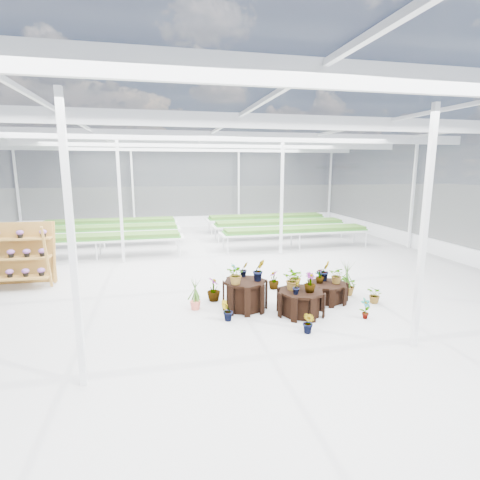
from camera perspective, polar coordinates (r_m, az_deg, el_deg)
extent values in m
plane|color=gray|center=(10.55, -2.39, -7.80)|extent=(24.00, 24.00, 0.00)
cylinder|color=black|center=(9.18, 0.77, -8.36)|extent=(1.17, 1.17, 0.71)
cylinder|color=black|center=(9.01, 9.22, -9.35)|extent=(1.25, 1.25, 0.58)
cylinder|color=black|center=(10.02, 13.08, -7.70)|extent=(1.25, 1.25, 0.47)
imported|color=#385F21|center=(9.12, -0.98, -4.77)|extent=(0.23, 0.26, 0.41)
imported|color=#385F21|center=(9.00, 2.90, -4.59)|extent=(0.33, 0.29, 0.54)
imported|color=#385F21|center=(9.35, 0.63, -4.47)|extent=(0.26, 0.23, 0.38)
imported|color=#385F21|center=(8.72, -0.54, -5.27)|extent=(0.57, 0.57, 0.48)
imported|color=#385F21|center=(8.86, 8.13, -5.99)|extent=(0.60, 0.59, 0.50)
imported|color=#385F21|center=(8.77, 10.62, -6.38)|extent=(0.33, 0.33, 0.46)
imported|color=#385F21|center=(9.13, 8.51, -5.61)|extent=(0.38, 0.43, 0.46)
imported|color=#385F21|center=(8.61, 8.58, -7.05)|extent=(0.24, 0.25, 0.35)
imported|color=#385F21|center=(9.85, 12.06, -5.35)|extent=(0.25, 0.25, 0.39)
imported|color=#385F21|center=(9.92, 14.61, -5.20)|extent=(0.53, 0.53, 0.44)
imported|color=#385F21|center=(10.09, 12.78, -4.58)|extent=(0.37, 0.36, 0.53)
imported|color=#385F21|center=(8.54, -2.03, -10.71)|extent=(0.30, 0.26, 0.49)
imported|color=#385F21|center=(9.76, -4.03, -7.49)|extent=(0.35, 0.35, 0.61)
imported|color=#385F21|center=(8.06, 10.42, -12.30)|extent=(0.29, 0.32, 0.48)
imported|color=#385F21|center=(9.11, 18.56, -9.88)|extent=(0.29, 0.23, 0.49)
imported|color=#385F21|center=(10.18, 19.92, -7.86)|extent=(0.43, 0.47, 0.45)
imported|color=#385F21|center=(10.56, 16.28, -6.68)|extent=(0.50, 0.55, 0.54)
imported|color=#385F21|center=(10.99, 11.93, -5.87)|extent=(0.29, 0.32, 0.51)
imported|color=#385F21|center=(10.71, 5.17, -6.03)|extent=(0.37, 0.37, 0.54)
imported|color=#385F21|center=(10.09, 0.19, -7.00)|extent=(0.67, 0.66, 0.57)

